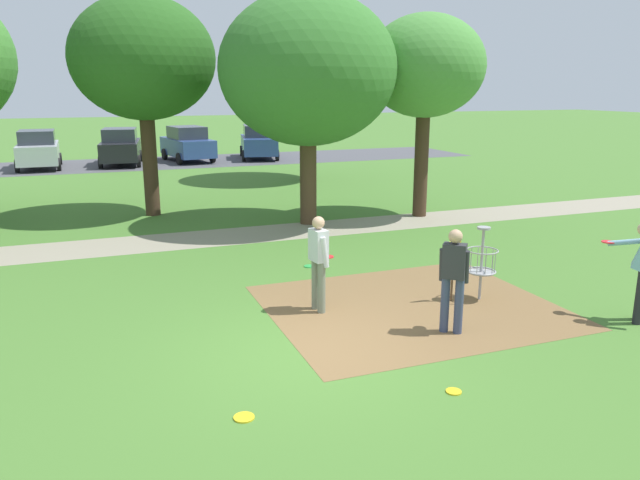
{
  "coord_description": "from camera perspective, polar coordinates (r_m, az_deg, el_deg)",
  "views": [
    {
      "loc": [
        -2.86,
        -7.93,
        3.85
      ],
      "look_at": [
        1.19,
        2.72,
        1.0
      ],
      "focal_mm": 34.28,
      "sensor_mm": 36.0,
      "label": 1
    }
  ],
  "objects": [
    {
      "name": "ground_plane",
      "position": [
        9.27,
        -0.91,
        -10.51
      ],
      "size": [
        160.0,
        160.0,
        0.0
      ],
      "primitive_type": "plane",
      "color": "#47752D"
    },
    {
      "name": "tree_near_left",
      "position": [
        19.37,
        -16.2,
        15.9
      ],
      "size": [
        4.22,
        4.22,
        6.48
      ],
      "color": "#422D1E",
      "rests_on": "ground"
    },
    {
      "name": "disc_golf_basket",
      "position": [
        11.61,
        14.59,
        -1.89
      ],
      "size": [
        0.98,
        0.58,
        1.39
      ],
      "color": "#9E9EA3",
      "rests_on": "ground"
    },
    {
      "name": "tree_near_right",
      "position": [
        26.2,
        -1.29,
        16.44
      ],
      "size": [
        4.89,
        4.89,
        7.04
      ],
      "color": "#422D1E",
      "rests_on": "ground"
    },
    {
      "name": "frisbee_by_tee",
      "position": [
        7.67,
        -7.11,
        -16.11
      ],
      "size": [
        0.25,
        0.25,
        0.02
      ],
      "primitive_type": "cylinder",
      "color": "gold",
      "rests_on": "ground"
    },
    {
      "name": "parked_car_center_left",
      "position": [
        33.04,
        -18.11,
        8.29
      ],
      "size": [
        2.37,
        4.39,
        1.84
      ],
      "color": "black",
      "rests_on": "ground"
    },
    {
      "name": "player_throwing",
      "position": [
        10.62,
        -0.13,
        -1.71
      ],
      "size": [
        0.42,
        0.49,
        1.71
      ],
      "color": "slate",
      "rests_on": "ground"
    },
    {
      "name": "dirt_tee_pad",
      "position": [
        11.22,
        8.48,
        -6.16
      ],
      "size": [
        5.06,
        4.32,
        0.01
      ],
      "primitive_type": "cube",
      "color": "brown",
      "rests_on": "ground"
    },
    {
      "name": "player_waiting_left",
      "position": [
        9.9,
        12.35,
        -3.22
      ],
      "size": [
        0.46,
        0.45,
        1.71
      ],
      "color": "#384260",
      "rests_on": "ground"
    },
    {
      "name": "parked_car_leftmost",
      "position": [
        33.01,
        -24.82,
        7.69
      ],
      "size": [
        2.01,
        4.22,
        1.84
      ],
      "color": "#B2B7BC",
      "rests_on": "ground"
    },
    {
      "name": "frisbee_near_basket",
      "position": [
        8.36,
        12.37,
        -13.65
      ],
      "size": [
        0.21,
        0.21,
        0.02
      ],
      "primitive_type": "cylinder",
      "color": "gold",
      "rests_on": "ground"
    },
    {
      "name": "gravel_path",
      "position": [
        16.32,
        -10.15,
        0.19
      ],
      "size": [
        40.0,
        1.89,
        0.0
      ],
      "primitive_type": "cube",
      "color": "gray",
      "rests_on": "ground"
    },
    {
      "name": "parking_lot_strip",
      "position": [
        33.37,
        -15.9,
        6.91
      ],
      "size": [
        36.0,
        6.0,
        0.01
      ],
      "primitive_type": "cube",
      "color": "#4C4C51",
      "rests_on": "ground"
    },
    {
      "name": "tree_far_left",
      "position": [
        18.75,
        9.78,
        15.59
      ],
      "size": [
        3.5,
        3.5,
        5.95
      ],
      "color": "#422D1E",
      "rests_on": "ground"
    },
    {
      "name": "frisbee_mid_grass",
      "position": [
        13.51,
        -1.0,
        -2.46
      ],
      "size": [
        0.24,
        0.24,
        0.02
      ],
      "primitive_type": "cylinder",
      "color": "green",
      "rests_on": "ground"
    },
    {
      "name": "tree_mid_left",
      "position": [
        17.41,
        -1.16,
        15.59
      ],
      "size": [
        4.92,
        4.92,
        6.42
      ],
      "color": "#4C3823",
      "rests_on": "ground"
    },
    {
      "name": "parked_car_center_right",
      "position": [
        33.77,
        -12.27,
        8.77
      ],
      "size": [
        2.46,
        4.43,
        1.84
      ],
      "color": "#2D4784",
      "rests_on": "ground"
    },
    {
      "name": "parked_car_rightmost",
      "position": [
        34.47,
        -5.75,
        9.12
      ],
      "size": [
        2.6,
        4.47,
        1.84
      ],
      "color": "#2D4784",
      "rests_on": "ground"
    }
  ]
}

